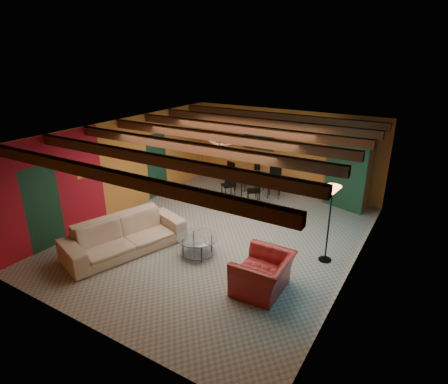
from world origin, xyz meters
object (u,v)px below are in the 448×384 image
Objects in this scene: coffee_table at (197,246)px; potted_plant at (354,127)px; armoire at (348,171)px; armchair at (263,274)px; vase at (251,163)px; dining_table at (251,180)px; floor_lamp at (329,224)px; sofa at (125,235)px.

potted_plant is at bearing 65.80° from coffee_table.
armoire reaches higher than coffee_table.
vase is (-2.59, 4.48, 0.71)m from armchair.
armchair is at bearing -93.13° from potted_plant.
vase reaches higher than coffee_table.
coffee_table is 4.14m from dining_table.
potted_plant is at bearing 13.88° from vase.
dining_table reaches higher than coffee_table.
floor_lamp is 4.31m from vase.
dining_table is (-0.73, 4.06, 0.25)m from coffee_table.
dining_table is at bearing 8.12° from sofa.
potted_plant is at bearing 174.99° from armchair.
dining_table is (-2.59, 4.48, 0.12)m from armchair.
floor_lamp is at bearing -39.47° from vase.
floor_lamp is 3.79m from potted_plant.
sofa is 5.83× the size of potted_plant.
armchair is 0.61× the size of dining_table.
sofa is 3.45m from armchair.
dining_table reaches higher than armchair.
vase reaches higher than armchair.
potted_plant reaches higher than armoire.
floor_lamp reaches higher than armchair.
potted_plant reaches higher than armchair.
sofa is 6.66m from armoire.
potted_plant reaches higher than floor_lamp.
floor_lamp reaches higher than sofa.
potted_plant reaches higher than sofa.
floor_lamp reaches higher than vase.
dining_table is at bearing 100.19° from coffee_table.
coffee_table is at bearing -47.85° from sofa.
coffee_table is 0.44× the size of armoire.
vase is at bearing 140.53° from floor_lamp.
dining_table is at bearing 0.00° from vase.
sofa is 14.12× the size of vase.
sofa reaches higher than armchair.
dining_table is 4.33m from floor_lamp.
coffee_table is (-1.86, 0.42, -0.13)m from armchair.
vase is at bearing 8.12° from sofa.
potted_plant is (0.00, 0.00, 1.33)m from armoire.
sofa is at bearing -154.13° from floor_lamp.
armoire is 4.54× the size of potted_plant.
armoire is (2.15, 4.77, 0.84)m from coffee_table.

